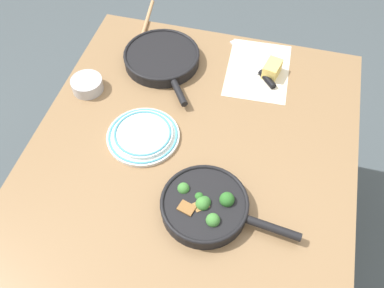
{
  "coord_description": "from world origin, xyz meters",
  "views": [
    {
      "loc": [
        -0.79,
        -0.2,
        1.84
      ],
      "look_at": [
        0.0,
        0.0,
        0.74
      ],
      "focal_mm": 40.0,
      "sensor_mm": 36.0,
      "label": 1
    }
  ],
  "objects_px": {
    "cheese_block": "(272,69)",
    "prep_bowl_steel": "(87,85)",
    "grater_knife": "(258,70)",
    "wooden_spoon": "(142,37)",
    "dinner_plate_stack": "(143,135)",
    "skillet_broccoli": "(206,206)",
    "skillet_eggs": "(162,58)"
  },
  "relations": [
    {
      "from": "grater_knife",
      "to": "dinner_plate_stack",
      "type": "bearing_deg",
      "value": 101.03
    },
    {
      "from": "wooden_spoon",
      "to": "grater_knife",
      "type": "distance_m",
      "value": 0.48
    },
    {
      "from": "dinner_plate_stack",
      "to": "prep_bowl_steel",
      "type": "height_order",
      "value": "prep_bowl_steel"
    },
    {
      "from": "grater_knife",
      "to": "dinner_plate_stack",
      "type": "relative_size",
      "value": 0.99
    },
    {
      "from": "wooden_spoon",
      "to": "prep_bowl_steel",
      "type": "height_order",
      "value": "prep_bowl_steel"
    },
    {
      "from": "cheese_block",
      "to": "prep_bowl_steel",
      "type": "height_order",
      "value": "cheese_block"
    },
    {
      "from": "cheese_block",
      "to": "skillet_broccoli",
      "type": "bearing_deg",
      "value": 170.32
    },
    {
      "from": "skillet_eggs",
      "to": "wooden_spoon",
      "type": "distance_m",
      "value": 0.16
    },
    {
      "from": "skillet_broccoli",
      "to": "dinner_plate_stack",
      "type": "xyz_separation_m",
      "value": [
        0.21,
        0.26,
        -0.01
      ]
    },
    {
      "from": "skillet_broccoli",
      "to": "grater_knife",
      "type": "relative_size",
      "value": 1.72
    },
    {
      "from": "skillet_broccoli",
      "to": "skillet_eggs",
      "type": "distance_m",
      "value": 0.64
    },
    {
      "from": "skillet_eggs",
      "to": "dinner_plate_stack",
      "type": "bearing_deg",
      "value": -27.68
    },
    {
      "from": "skillet_broccoli",
      "to": "wooden_spoon",
      "type": "height_order",
      "value": "skillet_broccoli"
    },
    {
      "from": "wooden_spoon",
      "to": "dinner_plate_stack",
      "type": "relative_size",
      "value": 1.59
    },
    {
      "from": "wooden_spoon",
      "to": "cheese_block",
      "type": "relative_size",
      "value": 4.29
    },
    {
      "from": "skillet_eggs",
      "to": "cheese_block",
      "type": "relative_size",
      "value": 4.05
    },
    {
      "from": "wooden_spoon",
      "to": "prep_bowl_steel",
      "type": "relative_size",
      "value": 3.43
    },
    {
      "from": "skillet_broccoli",
      "to": "grater_knife",
      "type": "height_order",
      "value": "skillet_broccoli"
    },
    {
      "from": "skillet_eggs",
      "to": "wooden_spoon",
      "type": "height_order",
      "value": "skillet_eggs"
    },
    {
      "from": "grater_knife",
      "to": "cheese_block",
      "type": "bearing_deg",
      "value": -138.39
    },
    {
      "from": "skillet_broccoli",
      "to": "cheese_block",
      "type": "xyz_separation_m",
      "value": [
        0.6,
        -0.1,
        -0.0
      ]
    },
    {
      "from": "skillet_broccoli",
      "to": "skillet_eggs",
      "type": "height_order",
      "value": "skillet_broccoli"
    },
    {
      "from": "skillet_broccoli",
      "to": "wooden_spoon",
      "type": "relative_size",
      "value": 1.07
    },
    {
      "from": "cheese_block",
      "to": "prep_bowl_steel",
      "type": "bearing_deg",
      "value": 110.91
    },
    {
      "from": "dinner_plate_stack",
      "to": "prep_bowl_steel",
      "type": "relative_size",
      "value": 2.15
    },
    {
      "from": "grater_knife",
      "to": "dinner_plate_stack",
      "type": "distance_m",
      "value": 0.51
    },
    {
      "from": "skillet_eggs",
      "to": "grater_knife",
      "type": "distance_m",
      "value": 0.36
    },
    {
      "from": "skillet_eggs",
      "to": "cheese_block",
      "type": "xyz_separation_m",
      "value": [
        0.04,
        -0.41,
        0.0
      ]
    },
    {
      "from": "skillet_broccoli",
      "to": "skillet_eggs",
      "type": "bearing_deg",
      "value": 125.01
    },
    {
      "from": "grater_knife",
      "to": "skillet_broccoli",
      "type": "bearing_deg",
      "value": 133.88
    },
    {
      "from": "grater_knife",
      "to": "wooden_spoon",
      "type": "bearing_deg",
      "value": 40.83
    },
    {
      "from": "skillet_eggs",
      "to": "dinner_plate_stack",
      "type": "distance_m",
      "value": 0.36
    }
  ]
}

